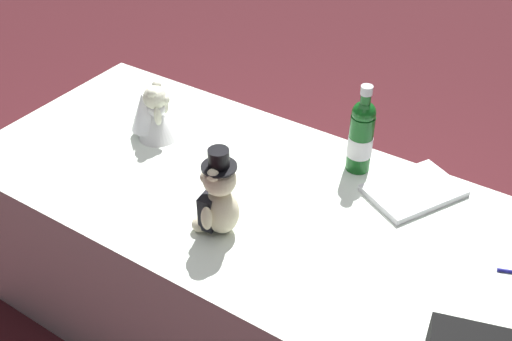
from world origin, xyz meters
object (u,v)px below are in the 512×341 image
Objects in this scene: teddy_bear_groom at (218,199)px; teddy_bear_bride at (153,114)px; champagne_bottle at (361,135)px; guestbook at (414,191)px.

teddy_bear_bride is at bearing 150.38° from teddy_bear_groom.
teddy_bear_groom is 0.59m from teddy_bear_bride.
guestbook is (0.22, -0.03, -0.13)m from champagne_bottle.
teddy_bear_groom is at bearing -103.29° from guestbook.
champagne_bottle is at bearing -158.59° from guestbook.
teddy_bear_groom is at bearing -112.77° from champagne_bottle.
champagne_bottle is at bearing 67.23° from teddy_bear_groom.
guestbook is (0.44, 0.50, -0.11)m from teddy_bear_groom.
champagne_bottle is (0.22, 0.53, 0.02)m from teddy_bear_groom.
champagne_bottle is 1.07× the size of guestbook.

